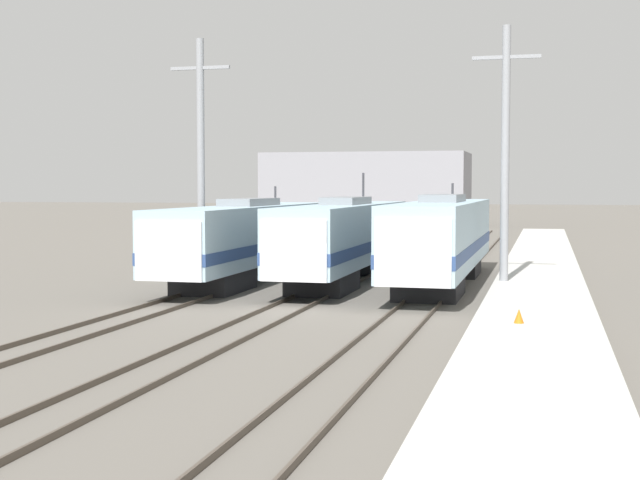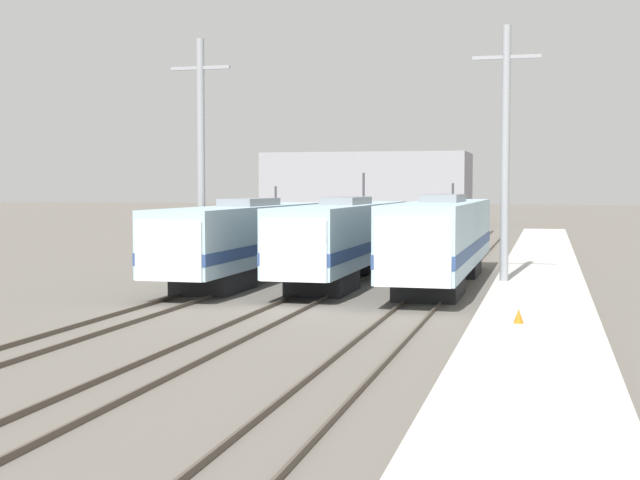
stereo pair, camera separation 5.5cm
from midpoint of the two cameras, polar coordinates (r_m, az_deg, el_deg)
The scene contains 12 objects.
ground_plane at distance 34.08m, azimuth -1.86°, elevation -4.32°, with size 400.00×400.00×0.00m, color #666059.
rail_pair_far_left at distance 35.66m, azimuth -9.16°, elevation -3.90°, with size 1.51×120.00×0.15m.
rail_pair_center at distance 34.07m, azimuth -1.86°, elevation -4.20°, with size 1.51×120.00×0.15m.
rail_pair_far_right at distance 33.08m, azimuth 6.02°, elevation -4.45°, with size 1.51×120.00×0.15m.
locomotive_far_left at distance 43.29m, azimuth -4.75°, elevation 0.09°, with size 3.04×19.43×4.62m.
locomotive_center at distance 42.49m, azimuth 1.49°, elevation 0.09°, with size 2.93×18.62×5.32m.
locomotive_far_right at distance 41.23m, azimuth 7.73°, elevation 0.05°, with size 3.09×19.25×4.77m.
catenary_tower_left at distance 44.18m, azimuth -7.67°, elevation 5.34°, with size 3.04×0.38×11.79m.
catenary_tower_right at distance 41.03m, azimuth 11.73°, elevation 5.45°, with size 3.04×0.38×11.79m.
platform at distance 32.74m, azimuth 13.69°, elevation -4.45°, with size 4.00×120.00×0.33m.
traffic_cone at distance 28.65m, azimuth 12.56°, elevation -4.77°, with size 0.32×0.32×0.45m.
depot_building at distance 107.61m, azimuth 3.02°, elevation 3.28°, with size 24.03×11.11×8.59m.
Camera 1 is at (9.38, -32.44, 4.61)m, focal length 50.00 mm.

